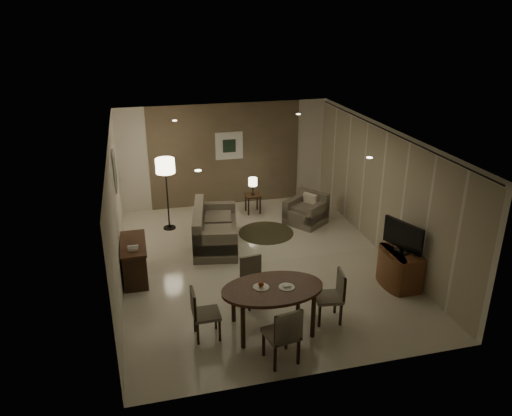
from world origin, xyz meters
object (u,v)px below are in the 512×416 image
object	(u,v)px
chair_left	(206,313)
chair_far	(255,283)
console_desk	(135,260)
sofa	(216,227)
chair_near	(281,333)
floor_lamp	(167,194)
tv_cabinet	(400,268)
armchair	(306,209)
chair_right	(328,297)
side_table	(253,204)
dining_table	(272,308)

from	to	relation	value
chair_left	chair_far	bearing A→B (deg)	-53.37
console_desk	sofa	distance (m)	2.06
chair_near	floor_lamp	size ratio (longest dim) A/B	0.56
tv_cabinet	armchair	xyz separation A→B (m)	(-0.77, 3.18, 0.03)
chair_right	floor_lamp	size ratio (longest dim) A/B	0.52
console_desk	chair_near	world-z (taller)	chair_near
side_table	sofa	bearing A→B (deg)	-127.61
chair_right	floor_lamp	distance (m)	5.02
tv_cabinet	sofa	distance (m)	4.02
chair_near	tv_cabinet	bearing A→B (deg)	-161.57
floor_lamp	armchair	bearing A→B (deg)	-8.87
chair_far	side_table	bearing A→B (deg)	69.14
console_desk	chair_left	xyz separation A→B (m)	(1.07, -2.22, 0.06)
sofa	armchair	xyz separation A→B (m)	(2.34, 0.63, -0.06)
chair_near	floor_lamp	bearing A→B (deg)	-87.49
chair_far	armchair	distance (m)	3.78
floor_lamp	chair_left	bearing A→B (deg)	-87.09
chair_left	armchair	xyz separation A→B (m)	(3.05, 3.90, -0.06)
chair_right	chair_near	bearing A→B (deg)	-45.39
side_table	chair_left	bearing A→B (deg)	-111.86
armchair	floor_lamp	distance (m)	3.35
chair_far	floor_lamp	xyz separation A→B (m)	(-1.20, 3.67, 0.44)
floor_lamp	sofa	bearing A→B (deg)	-50.76
chair_right	armchair	bearing A→B (deg)	173.49
tv_cabinet	floor_lamp	size ratio (longest dim) A/B	0.52
tv_cabinet	chair_near	distance (m)	3.24
chair_left	armchair	distance (m)	4.95
chair_near	chair_far	distance (m)	1.58
chair_far	sofa	xyz separation A→B (m)	(-0.27, 2.53, 0.01)
chair_near	chair_right	size ratio (longest dim) A/B	1.07
sofa	armchair	bearing A→B (deg)	-64.59
chair_near	chair_right	distance (m)	1.34
console_desk	chair_near	size ratio (longest dim) A/B	1.24
chair_near	side_table	distance (m)	5.82
tv_cabinet	dining_table	xyz separation A→B (m)	(-2.75, -0.78, 0.04)
console_desk	chair_left	bearing A→B (deg)	-64.30
chair_near	armchair	world-z (taller)	chair_near
console_desk	tv_cabinet	bearing A→B (deg)	-17.05
tv_cabinet	chair_left	bearing A→B (deg)	-169.35
dining_table	chair_right	world-z (taller)	chair_right
sofa	chair_far	bearing A→B (deg)	-163.77
chair_right	chair_left	bearing A→B (deg)	-83.50
tv_cabinet	sofa	bearing A→B (deg)	140.70
dining_table	side_table	distance (m)	5.03
dining_table	sofa	bearing A→B (deg)	96.23
tv_cabinet	chair_far	world-z (taller)	chair_far
chair_far	chair_left	size ratio (longest dim) A/B	0.99
sofa	floor_lamp	bearing A→B (deg)	49.47
tv_cabinet	chair_right	bearing A→B (deg)	-156.74
armchair	side_table	xyz separation A→B (m)	(-1.09, 0.99, -0.13)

